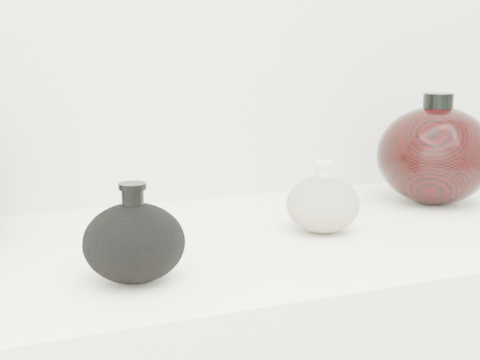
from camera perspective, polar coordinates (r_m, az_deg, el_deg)
name	(u,v)px	position (r m, az deg, el deg)	size (l,w,h in m)	color
black_gourd_vase	(134,242)	(0.78, -9.02, -5.23)	(0.15, 0.15, 0.12)	black
cream_gourd_vase	(323,204)	(0.97, 7.08, -2.00)	(0.12, 0.12, 0.10)	#C0B59A
right_round_pot	(435,155)	(1.19, 16.31, 2.09)	(0.21, 0.21, 0.19)	black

